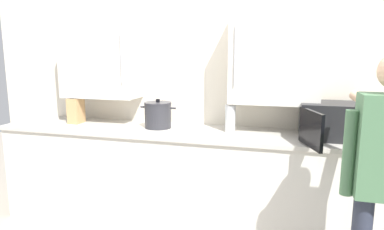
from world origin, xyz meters
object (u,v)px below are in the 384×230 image
Objects in this scene: microwave_oven at (330,121)px; knife_block at (76,110)px; thermos_flask at (230,118)px; stock_pot at (158,115)px.

microwave_oven is 2.29× the size of knife_block.
microwave_oven is 2.33m from knife_block.
thermos_flask is at bearing 0.17° from knife_block.
knife_block is at bearing -179.83° from thermos_flask.
thermos_flask is at bearing 179.60° from microwave_oven.
stock_pot is at bearing 179.69° from microwave_oven.
stock_pot is 1.44× the size of thermos_flask.
stock_pot is (0.86, 0.01, -0.01)m from knife_block.
thermos_flask is at bearing -0.20° from stock_pot.
microwave_oven is 0.80m from thermos_flask.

